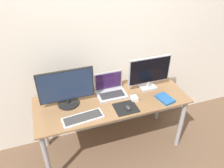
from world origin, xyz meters
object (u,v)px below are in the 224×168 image
at_px(monitor_right, 149,72).
at_px(power_brick, 134,98).
at_px(monitor_left, 67,89).
at_px(mouse, 128,108).
at_px(laptop, 110,89).
at_px(keyboard, 83,118).
at_px(book, 165,99).

distance_m(monitor_right, power_brick, 0.36).
height_order(monitor_left, mouse, monitor_left).
bearing_deg(laptop, keyboard, -140.58).
xyz_separation_m(keyboard, power_brick, (0.60, 0.12, 0.01)).
xyz_separation_m(monitor_left, keyboard, (0.10, -0.28, -0.19)).
relative_size(mouse, book, 0.34).
bearing_deg(power_brick, monitor_left, 166.82).
relative_size(keyboard, mouse, 5.72).
distance_m(monitor_right, laptop, 0.48).
distance_m(laptop, book, 0.62).
xyz_separation_m(keyboard, mouse, (0.48, -0.02, 0.01)).
bearing_deg(keyboard, monitor_right, 18.14).
relative_size(laptop, keyboard, 0.79).
bearing_deg(mouse, keyboard, 178.19).
distance_m(mouse, book, 0.45).
height_order(monitor_right, laptop, monitor_right).
xyz_separation_m(monitor_right, keyboard, (-0.85, -0.28, -0.21)).
height_order(book, power_brick, power_brick).
xyz_separation_m(monitor_left, book, (1.02, -0.27, -0.19)).
distance_m(keyboard, mouse, 0.48).
xyz_separation_m(laptop, mouse, (0.08, -0.34, -0.04)).
bearing_deg(mouse, monitor_left, 152.82).
distance_m(monitor_left, book, 1.07).
relative_size(book, power_brick, 2.73).
bearing_deg(keyboard, power_brick, 10.86).
distance_m(laptop, keyboard, 0.51).
relative_size(monitor_left, power_brick, 7.25).
bearing_deg(power_brick, monitor_right, 33.23).
relative_size(mouse, power_brick, 0.93).
bearing_deg(power_brick, mouse, -133.72).
distance_m(monitor_left, mouse, 0.67).
bearing_deg(monitor_right, book, -74.54).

